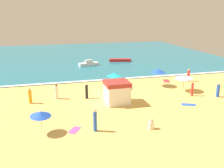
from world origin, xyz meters
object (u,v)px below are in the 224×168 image
beachgoer_1 (30,96)px  beachgoer_6 (151,124)px  beach_umbrella_1 (114,74)px  beachgoer_0 (87,91)px  beach_umbrella_2 (184,77)px  beachgoer_2 (188,75)px  small_boat_0 (89,64)px  lifeguard_cabana (117,92)px  beach_umbrella_4 (40,114)px  small_boat_1 (120,60)px  beachgoer_7 (56,92)px  beachgoer_5 (192,89)px  beachgoer_3 (95,120)px  beach_umbrella_3 (158,71)px  beachgoer_4 (218,90)px

beachgoer_1 → beachgoer_6: bearing=-41.5°
beach_umbrella_1 → beachgoer_0: (-4.02, -2.98, -1.01)m
beach_umbrella_2 → beachgoer_2: (3.14, 4.01, -0.99)m
beachgoer_0 → small_boat_0: beachgoer_0 is taller
lifeguard_cabana → beachgoer_0: (-2.91, 2.29, -0.40)m
beach_umbrella_4 → lifeguard_cabana: bearing=33.7°
beachgoer_0 → beachgoer_2: (15.20, 3.77, -0.02)m
beach_umbrella_1 → small_boat_1: size_ratio=0.54×
beachgoer_7 → beachgoer_5: bearing=-10.8°
beach_umbrella_2 → lifeguard_cabana: bearing=-167.4°
beachgoer_6 → small_boat_0: size_ratio=0.24×
beachgoer_2 → beachgoer_7: (-18.52, -2.98, 0.00)m
beachgoer_0 → beach_umbrella_1: bearing=36.5°
beachgoer_7 → beachgoer_0: bearing=-13.3°
beach_umbrella_1 → beachgoer_3: 12.16m
small_boat_1 → beachgoer_5: bearing=-84.1°
lifeguard_cabana → small_boat_0: bearing=89.3°
beach_umbrella_4 → small_boat_1: size_ratio=0.53×
beachgoer_0 → beachgoer_5: 12.33m
beachgoer_6 → beachgoer_5: bearing=40.3°
beach_umbrella_4 → beachgoer_2: 23.04m
beach_umbrella_1 → beachgoer_1: size_ratio=1.39×
lifeguard_cabana → beach_umbrella_1: (1.11, 5.27, 0.61)m
beach_umbrella_2 → beachgoer_1: bearing=179.3°
beach_umbrella_3 → small_boat_0: 16.53m
beachgoer_3 → beachgoer_5: bearing=25.5°
beachgoer_2 → beach_umbrella_3: bearing=-167.4°
lifeguard_cabana → small_boat_1: 23.36m
beachgoer_2 → small_boat_1: 17.08m
beach_umbrella_2 → beachgoer_1: beach_umbrella_2 is taller
beach_umbrella_2 → small_boat_1: bearing=96.2°
beachgoer_4 → small_boat_1: size_ratio=0.38×
beachgoer_3 → beachgoer_5: size_ratio=1.11×
lifeguard_cabana → beachgoer_0: bearing=141.7°
beachgoer_1 → beach_umbrella_4: bearing=-80.5°
beachgoer_1 → small_boat_0: size_ratio=0.46×
beachgoer_4 → beachgoer_5: beachgoer_5 is taller
beach_umbrella_1 → beach_umbrella_3: (5.91, -0.39, 0.23)m
beachgoer_1 → beachgoer_6: beachgoer_1 is taller
beachgoer_3 → small_boat_0: size_ratio=0.52×
beach_umbrella_2 → beachgoer_6: bearing=-132.5°
beach_umbrella_1 → small_boat_0: size_ratio=0.64×
beachgoer_7 → small_boat_1: bearing=55.5°
small_boat_0 → beachgoer_0: bearing=-100.1°
beachgoer_1 → beachgoer_2: beachgoer_2 is taller
beach_umbrella_1 → beachgoer_0: size_ratio=1.33×
beachgoer_6 → beachgoer_7: size_ratio=0.50×
beachgoer_3 → beach_umbrella_3: bearing=45.7°
beach_umbrella_1 → beachgoer_3: (-4.63, -11.21, -0.90)m
beachgoer_7 → beach_umbrella_2: bearing=-3.8°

